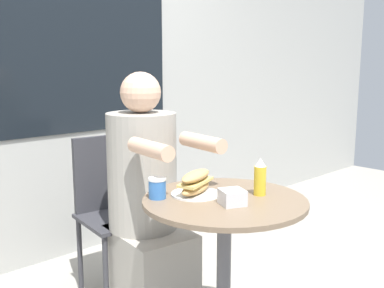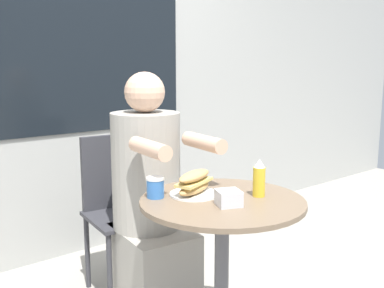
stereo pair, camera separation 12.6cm
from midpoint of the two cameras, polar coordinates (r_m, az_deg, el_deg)
storefront_wall at (r=3.01m, az=-18.93°, el=12.23°), size 8.00×0.09×2.80m
cafe_table at (r=1.90m, az=2.16°, el=-12.62°), size 0.67×0.67×0.72m
diner_chair at (r=2.56m, az=-11.66°, el=-6.94°), size 0.42×0.42×0.87m
seated_diner at (r=2.27m, az=-7.38°, el=-8.63°), size 0.40×0.63×1.23m
sandwich_on_plate at (r=1.87m, az=-1.46°, el=-5.15°), size 0.22×0.21×0.10m
drink_cup at (r=1.84m, az=-6.40°, el=-5.58°), size 0.07×0.07×0.09m
napkin_box at (r=1.75m, az=3.07°, el=-6.78°), size 0.12×0.12×0.06m
condiment_bottle at (r=1.88m, az=6.74°, el=-4.24°), size 0.05×0.05×0.16m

